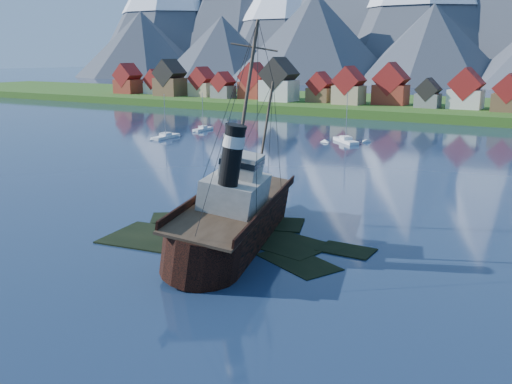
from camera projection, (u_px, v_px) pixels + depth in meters
The scene contains 9 objects.
ground at pixel (211, 241), 67.04m from camera, with size 1400.00×1400.00×0.00m, color #192946.
shoal at pixel (233, 241), 68.03m from camera, with size 31.71×21.24×1.14m.
shore_bank at pixel (479, 113), 208.89m from camera, with size 600.00×80.00×3.20m, color #264C15.
seawall at pixel (456, 124), 177.18m from camera, with size 600.00×2.50×2.00m, color #3F3D38.
town at pixel (377, 88), 208.38m from camera, with size 250.96×16.69×17.30m.
tugboat_wreck at pixel (239, 211), 67.22m from camera, with size 7.76×33.45×26.51m.
sailboat_a at pixel (166, 137), 148.15m from camera, with size 3.19×9.89×11.88m.
sailboat_b at pixel (203, 130), 162.92m from camera, with size 2.13×7.80×11.24m.
sailboat_c at pixel (346, 141), 141.06m from camera, with size 8.99×8.71×12.91m.
Camera 1 is at (37.24, -52.04, 21.48)m, focal length 40.00 mm.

